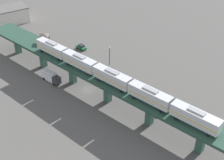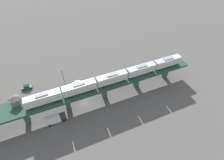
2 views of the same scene
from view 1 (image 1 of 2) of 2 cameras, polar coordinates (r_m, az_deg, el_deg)
ground_plane at (r=97.80m, az=-4.49°, el=-1.81°), size 400.00×400.00×0.00m
elevated_viaduct at (r=93.85m, az=-4.59°, el=1.55°), size 29.72×91.41×8.01m
subway_train at (r=84.46m, az=-0.00°, el=0.58°), size 17.34×61.32×4.45m
signal_hut at (r=109.26m, az=-12.31°, el=7.57°), size 3.88×3.88×3.40m
street_car_blue at (r=103.74m, az=-0.12°, el=1.26°), size 2.37×4.59×1.89m
street_car_silver at (r=89.45m, az=8.88°, el=-5.35°), size 2.18×4.51×1.89m
street_car_green at (r=120.34m, az=-5.65°, el=6.04°), size 2.52×4.64×1.89m
delivery_truck at (r=102.26m, az=-11.09°, el=0.56°), size 3.87×7.53×3.20m
street_lamp at (r=108.10m, az=-0.47°, el=4.68°), size 0.44×0.44×6.94m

